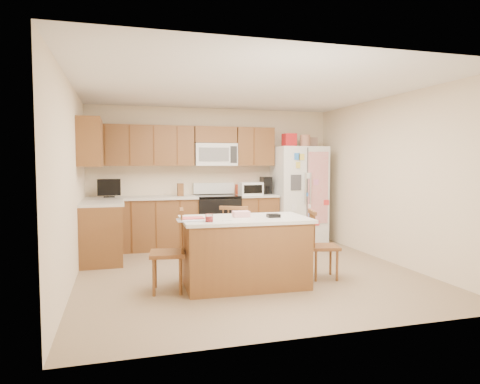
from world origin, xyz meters
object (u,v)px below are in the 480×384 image
object	(u,v)px
windsor_chair_back	(235,241)
windsor_chair_left	(169,253)
refrigerator	(299,194)
stove	(217,220)
island	(245,251)
windsor_chair_right	(322,246)

from	to	relation	value
windsor_chair_back	windsor_chair_left	bearing A→B (deg)	-146.77
refrigerator	windsor_chair_back	size ratio (longest dim) A/B	2.20
stove	island	bearing A→B (deg)	-95.01
refrigerator	windsor_chair_back	xyz separation A→B (m)	(-1.74, -1.82, -0.48)
island	windsor_chair_right	size ratio (longest dim) A/B	1.83
island	windsor_chair_left	bearing A→B (deg)	179.26
island	windsor_chair_left	world-z (taller)	windsor_chair_left
windsor_chair_left	refrigerator	bearing A→B (deg)	42.24
island	refrigerator	bearing A→B (deg)	54.01
windsor_chair_back	island	bearing A→B (deg)	-94.98
refrigerator	windsor_chair_left	distance (m)	3.68
windsor_chair_back	windsor_chair_right	xyz separation A→B (m)	(1.01, -0.60, -0.02)
windsor_chair_left	stove	bearing A→B (deg)	65.75
stove	windsor_chair_left	bearing A→B (deg)	-114.25
windsor_chair_back	refrigerator	bearing A→B (deg)	46.37
refrigerator	windsor_chair_left	size ratio (longest dim) A/B	2.10
island	windsor_chair_back	bearing A→B (deg)	85.02
windsor_chair_right	windsor_chair_left	bearing A→B (deg)	-178.93
refrigerator	windsor_chair_back	bearing A→B (deg)	-133.63
refrigerator	island	bearing A→B (deg)	-125.99
stove	refrigerator	size ratio (longest dim) A/B	0.55
island	windsor_chair_back	distance (m)	0.65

